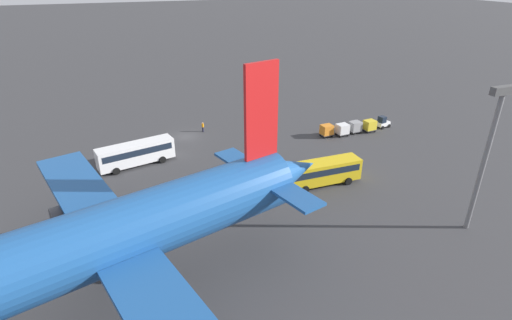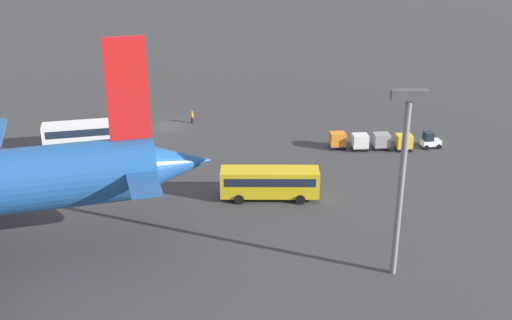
% 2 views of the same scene
% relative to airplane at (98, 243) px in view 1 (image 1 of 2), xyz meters
% --- Properties ---
extents(ground_plane, '(600.00, 600.00, 0.00)m').
position_rel_airplane_xyz_m(ground_plane, '(-13.27, -35.83, -7.09)').
color(ground_plane, '#38383A').
extents(airplane, '(44.88, 38.02, 18.83)m').
position_rel_airplane_xyz_m(airplane, '(0.00, 0.00, 0.00)').
color(airplane, '#1E5193').
rests_on(airplane, ground).
extents(shuttle_bus_near, '(11.14, 4.86, 3.37)m').
position_rel_airplane_xyz_m(shuttle_bus_near, '(-4.60, -27.49, -5.08)').
color(shuttle_bus_near, white).
rests_on(shuttle_bus_near, ground).
extents(shuttle_bus_far, '(10.18, 3.08, 3.26)m').
position_rel_airplane_xyz_m(shuttle_bus_far, '(-27.05, -13.18, -5.14)').
color(shuttle_bus_far, gold).
rests_on(shuttle_bus_far, ground).
extents(baggage_tug, '(2.61, 2.04, 2.10)m').
position_rel_airplane_xyz_m(baggage_tug, '(-47.32, -27.81, -6.15)').
color(baggage_tug, white).
rests_on(baggage_tug, ground).
extents(worker_person, '(0.38, 0.38, 1.74)m').
position_rel_airplane_xyz_m(worker_person, '(-16.63, -36.96, -6.22)').
color(worker_person, '#1E1E2D').
rests_on(worker_person, ground).
extents(cargo_cart_yellow, '(2.14, 1.86, 2.06)m').
position_rel_airplane_xyz_m(cargo_cart_yellow, '(-43.84, -26.84, -5.90)').
color(cargo_cart_yellow, '#38383D').
rests_on(cargo_cart_yellow, ground).
extents(cargo_cart_grey, '(2.14, 1.86, 2.06)m').
position_rel_airplane_xyz_m(cargo_cart_grey, '(-41.13, -27.18, -5.90)').
color(cargo_cart_grey, '#38383D').
rests_on(cargo_cart_grey, ground).
extents(cargo_cart_white, '(2.14, 1.86, 2.06)m').
position_rel_airplane_xyz_m(cargo_cart_white, '(-38.43, -26.88, -5.90)').
color(cargo_cart_white, '#38383D').
rests_on(cargo_cart_white, ground).
extents(cargo_cart_orange, '(2.14, 1.86, 2.06)m').
position_rel_airplane_xyz_m(cargo_cart_orange, '(-35.72, -27.46, -5.90)').
color(cargo_cart_orange, '#38383D').
rests_on(cargo_cart_orange, ground).
extents(light_pole, '(2.80, 0.70, 15.97)m').
position_rel_airplane_xyz_m(light_pole, '(-37.22, 1.07, 2.83)').
color(light_pole, slate).
rests_on(light_pole, ground).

